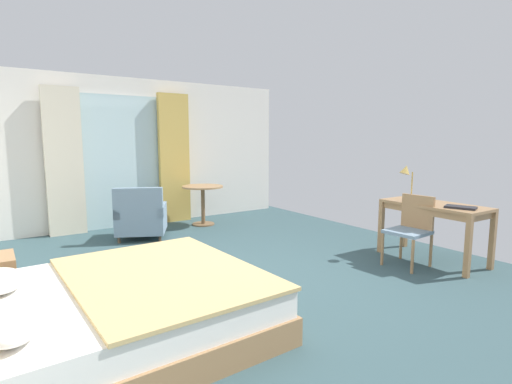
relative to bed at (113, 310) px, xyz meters
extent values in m
cube|color=#334C51|center=(1.62, 0.45, -0.30)|extent=(6.13, 7.91, 0.10)
cube|color=silver|center=(1.62, 4.15, 1.08)|extent=(5.73, 0.12, 2.65)
cube|color=silver|center=(1.24, 4.07, 0.92)|extent=(1.45, 0.02, 2.33)
cube|color=beige|center=(0.29, 3.97, 0.96)|extent=(0.57, 0.10, 2.41)
cube|color=tan|center=(2.18, 3.97, 0.96)|extent=(0.58, 0.10, 2.41)
cube|color=#9E754C|center=(0.06, 0.00, -0.14)|extent=(2.21, 1.97, 0.22)
cube|color=white|center=(0.06, 0.00, 0.09)|extent=(2.15, 1.91, 0.22)
cube|color=tan|center=(0.42, 0.01, 0.21)|extent=(1.48, 1.92, 0.03)
ellipsoid|color=white|center=(-0.70, -0.48, 0.27)|extent=(0.35, 0.58, 0.16)
cube|color=#9E754C|center=(3.99, -0.22, 0.49)|extent=(0.62, 1.30, 0.04)
cube|color=#9E754C|center=(3.99, -0.22, 0.43)|extent=(0.58, 1.23, 0.08)
cube|color=#9E754C|center=(4.24, -0.84, 0.11)|extent=(0.06, 0.06, 0.72)
cube|color=#9E754C|center=(4.27, 0.38, 0.11)|extent=(0.06, 0.06, 0.72)
cube|color=#9E754C|center=(3.71, -0.83, 0.11)|extent=(0.06, 0.06, 0.72)
cube|color=#9E754C|center=(3.74, 0.39, 0.11)|extent=(0.06, 0.06, 0.72)
cube|color=gray|center=(3.51, -0.18, 0.19)|extent=(0.48, 0.48, 0.04)
cube|color=#9E754C|center=(3.72, -0.17, 0.42)|extent=(0.06, 0.43, 0.42)
cylinder|color=#9E754C|center=(3.29, 0.01, -0.04)|extent=(0.04, 0.04, 0.41)
cylinder|color=#9E754C|center=(3.31, -0.40, -0.04)|extent=(0.04, 0.04, 0.41)
cylinder|color=#9E754C|center=(3.70, 0.04, -0.04)|extent=(0.04, 0.04, 0.41)
cylinder|color=#9E754C|center=(3.73, -0.37, -0.04)|extent=(0.04, 0.04, 0.41)
cylinder|color=tan|center=(3.97, 0.10, 0.51)|extent=(0.14, 0.14, 0.02)
cylinder|color=tan|center=(3.97, 0.10, 0.70)|extent=(0.02, 0.02, 0.37)
cone|color=tan|center=(3.85, 0.13, 0.92)|extent=(0.16, 0.14, 0.16)
cube|color=#232328|center=(3.91, -0.61, 0.52)|extent=(0.28, 0.38, 0.03)
cube|color=gray|center=(1.23, 3.06, -0.01)|extent=(0.97, 0.96, 0.27)
cube|color=gray|center=(1.10, 2.80, 0.36)|extent=(0.71, 0.43, 0.48)
cube|color=gray|center=(1.51, 2.92, 0.20)|extent=(0.40, 0.68, 0.16)
cube|color=gray|center=(0.95, 3.20, 0.20)|extent=(0.40, 0.68, 0.16)
cylinder|color=#4C3D2D|center=(1.64, 3.19, -0.20)|extent=(0.04, 0.04, 0.10)
cylinder|color=#4C3D2D|center=(1.09, 3.46, -0.20)|extent=(0.04, 0.04, 0.10)
cylinder|color=#4C3D2D|center=(1.37, 2.66, -0.20)|extent=(0.04, 0.04, 0.10)
cylinder|color=#4C3D2D|center=(0.83, 2.93, -0.20)|extent=(0.04, 0.04, 0.10)
cylinder|color=#9E754C|center=(2.48, 3.38, 0.46)|extent=(0.74, 0.74, 0.03)
cylinder|color=brown|center=(2.48, 3.38, 0.10)|extent=(0.07, 0.07, 0.69)
cylinder|color=brown|center=(2.48, 3.38, -0.24)|extent=(0.41, 0.41, 0.02)
camera|label=1|loc=(-0.72, -3.06, 1.34)|focal=27.59mm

